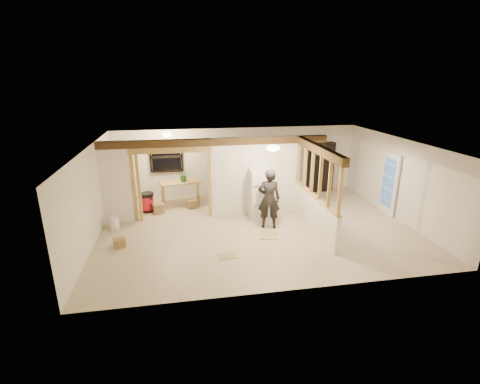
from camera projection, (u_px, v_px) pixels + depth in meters
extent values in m
cube|color=#BEAC8D|center=(256.00, 228.00, 10.31)|extent=(9.00, 6.50, 0.01)
cube|color=white|center=(258.00, 144.00, 9.52)|extent=(9.00, 6.50, 0.01)
cube|color=silver|center=(238.00, 162.00, 12.95)|extent=(9.00, 0.01, 2.50)
cube|color=silver|center=(293.00, 236.00, 6.88)|extent=(9.00, 0.01, 2.50)
cube|color=silver|center=(91.00, 196.00, 9.17)|extent=(0.01, 6.50, 2.50)
cube|color=silver|center=(400.00, 180.00, 10.66)|extent=(0.01, 6.50, 2.50)
cube|color=silver|center=(116.00, 183.00, 10.37)|extent=(0.90, 0.12, 2.50)
cube|color=silver|center=(255.00, 176.00, 11.07)|extent=(2.80, 0.12, 2.50)
cube|color=tan|center=(172.00, 185.00, 10.69)|extent=(2.46, 0.14, 2.20)
cube|color=#4B3419|center=(217.00, 142.00, 10.52)|extent=(7.00, 0.18, 0.22)
cube|color=#4B3419|center=(318.00, 149.00, 9.45)|extent=(0.18, 3.30, 0.22)
cube|color=silver|center=(314.00, 213.00, 10.04)|extent=(0.12, 3.20, 1.00)
cube|color=tan|center=(316.00, 175.00, 9.68)|extent=(0.14, 3.20, 1.32)
cube|color=black|center=(166.00, 157.00, 12.35)|extent=(1.12, 0.10, 1.10)
cube|color=white|center=(389.00, 184.00, 11.10)|extent=(0.12, 0.86, 2.00)
ellipsoid|color=#FFEABF|center=(273.00, 148.00, 9.11)|extent=(0.36, 0.36, 0.16)
ellipsoid|color=#FFEABF|center=(167.00, 134.00, 11.26)|extent=(0.32, 0.32, 0.14)
ellipsoid|color=#FFD88C|center=(183.00, 147.00, 10.79)|extent=(0.07, 0.07, 0.07)
cube|color=silver|center=(260.00, 194.00, 10.89)|extent=(0.64, 0.62, 1.54)
imported|color=black|center=(269.00, 199.00, 10.05)|extent=(0.73, 0.56, 1.78)
cube|color=tan|center=(181.00, 193.00, 12.11)|extent=(1.42, 0.92, 0.83)
imported|color=#275724|center=(184.00, 175.00, 11.93)|extent=(0.39, 0.34, 0.41)
cylinder|color=red|center=(147.00, 202.00, 11.50)|extent=(0.49, 0.49, 0.64)
cube|color=black|center=(321.00, 167.00, 13.36)|extent=(0.96, 0.32, 1.91)
cylinder|color=white|center=(114.00, 223.00, 10.19)|extent=(0.29, 0.29, 0.35)
cube|color=olive|center=(192.00, 204.00, 11.85)|extent=(0.38, 0.34, 0.29)
cube|color=olive|center=(158.00, 208.00, 11.40)|extent=(0.41, 0.41, 0.31)
cube|color=olive|center=(119.00, 243.00, 9.10)|extent=(0.35, 0.31, 0.24)
cube|color=tan|center=(268.00, 236.00, 9.75)|extent=(0.63, 0.63, 0.02)
cube|color=tan|center=(227.00, 256.00, 8.66)|extent=(0.49, 0.41, 0.01)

